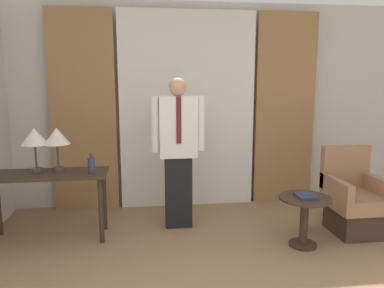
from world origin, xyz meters
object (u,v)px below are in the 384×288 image
(person, at_px, (178,147))
(table_lamp_right, at_px, (57,137))
(side_table, at_px, (304,213))
(book, at_px, (306,196))
(desk, at_px, (47,184))
(armchair, at_px, (353,202))
(bottle_by_lamp, at_px, (92,165))
(table_lamp_left, at_px, (34,138))

(person, bearing_deg, table_lamp_right, -176.46)
(side_table, xyz_separation_m, book, (-0.00, -0.02, 0.18))
(desk, relative_size, armchair, 1.33)
(desk, relative_size, bottle_by_lamp, 5.97)
(armchair, distance_m, book, 0.78)
(bottle_by_lamp, bearing_deg, table_lamp_right, 156.79)
(side_table, bearing_deg, bottle_by_lamp, 168.20)
(desk, distance_m, book, 2.70)
(bottle_by_lamp, bearing_deg, person, 14.34)
(desk, xyz_separation_m, table_lamp_left, (-0.11, 0.08, 0.48))
(bottle_by_lamp, height_order, side_table, bottle_by_lamp)
(bottle_by_lamp, relative_size, book, 0.98)
(person, distance_m, side_table, 1.53)
(table_lamp_right, height_order, person, person)
(desk, distance_m, table_lamp_left, 0.50)
(table_lamp_left, distance_m, side_table, 2.92)
(armchair, bearing_deg, desk, 175.68)
(bottle_by_lamp, xyz_separation_m, side_table, (2.16, -0.45, -0.46))
(person, bearing_deg, bottle_by_lamp, -165.66)
(side_table, bearing_deg, book, -97.16)
(book, bearing_deg, armchair, 22.50)
(armchair, bearing_deg, bottle_by_lamp, 176.42)
(table_lamp_left, height_order, side_table, table_lamp_left)
(bottle_by_lamp, bearing_deg, table_lamp_left, 165.15)
(table_lamp_left, height_order, table_lamp_right, same)
(table_lamp_left, bearing_deg, book, -12.80)
(table_lamp_right, height_order, armchair, table_lamp_right)
(desk, bearing_deg, bottle_by_lamp, -8.67)
(table_lamp_right, xyz_separation_m, armchair, (3.23, -0.34, -0.75))
(person, relative_size, armchair, 1.81)
(armchair, relative_size, book, 4.42)
(desk, bearing_deg, table_lamp_left, 143.41)
(person, height_order, side_table, person)
(table_lamp_right, relative_size, armchair, 0.50)
(person, distance_m, book, 1.47)
(bottle_by_lamp, xyz_separation_m, armchair, (2.86, -0.18, -0.47))
(table_lamp_left, distance_m, bottle_by_lamp, 0.68)
(desk, bearing_deg, side_table, -11.23)
(person, height_order, armchair, person)
(armchair, bearing_deg, person, 167.77)
(table_lamp_left, relative_size, person, 0.27)
(table_lamp_right, distance_m, book, 2.67)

